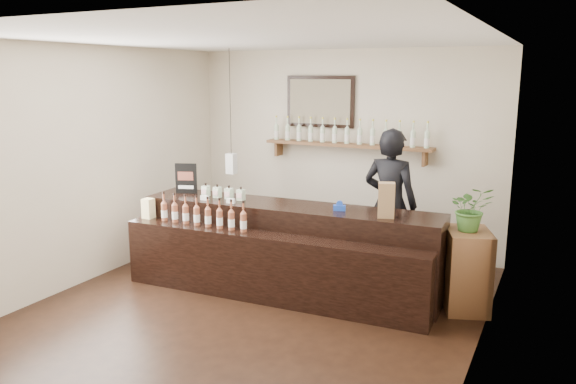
# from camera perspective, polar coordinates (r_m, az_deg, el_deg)

# --- Properties ---
(ground) EXTENTS (5.00, 5.00, 0.00)m
(ground) POSITION_cam_1_polar(r_m,az_deg,el_deg) (6.17, -3.17, -11.63)
(ground) COLOR black
(ground) RESTS_ON ground
(room_shell) EXTENTS (5.00, 5.00, 5.00)m
(room_shell) POSITION_cam_1_polar(r_m,az_deg,el_deg) (5.71, -3.36, 4.25)
(room_shell) COLOR beige
(room_shell) RESTS_ON ground
(back_wall_decor) EXTENTS (2.66, 0.96, 1.69)m
(back_wall_decor) POSITION_cam_1_polar(r_m,az_deg,el_deg) (7.89, 4.38, 6.71)
(back_wall_decor) COLOR brown
(back_wall_decor) RESTS_ON ground
(counter) EXTENTS (3.58, 1.10, 1.16)m
(counter) POSITION_cam_1_polar(r_m,az_deg,el_deg) (6.47, -0.59, -6.07)
(counter) COLOR black
(counter) RESTS_ON ground
(promo_sign) EXTENTS (0.26, 0.12, 0.38)m
(promo_sign) POSITION_cam_1_polar(r_m,az_deg,el_deg) (7.13, -10.31, 1.36)
(promo_sign) COLOR black
(promo_sign) RESTS_ON counter
(paper_bag) EXTENTS (0.20, 0.17, 0.37)m
(paper_bag) POSITION_cam_1_polar(r_m,az_deg,el_deg) (5.91, 9.95, -0.83)
(paper_bag) COLOR olive
(paper_bag) RESTS_ON counter
(tape_dispenser) EXTENTS (0.14, 0.08, 0.11)m
(tape_dispenser) POSITION_cam_1_polar(r_m,az_deg,el_deg) (6.18, 5.25, -1.50)
(tape_dispenser) COLOR blue
(tape_dispenser) RESTS_ON counter
(side_cabinet) EXTENTS (0.61, 0.70, 0.86)m
(side_cabinet) POSITION_cam_1_polar(r_m,az_deg,el_deg) (6.28, 17.70, -7.56)
(side_cabinet) COLOR brown
(side_cabinet) RESTS_ON ground
(potted_plant) EXTENTS (0.54, 0.51, 0.48)m
(potted_plant) POSITION_cam_1_polar(r_m,az_deg,el_deg) (6.09, 18.09, -1.60)
(potted_plant) COLOR #3D6E2C
(potted_plant) RESTS_ON side_cabinet
(shopkeeper) EXTENTS (0.81, 0.58, 2.08)m
(shopkeeper) POSITION_cam_1_polar(r_m,az_deg,el_deg) (6.86, 10.36, -0.25)
(shopkeeper) COLOR black
(shopkeeper) RESTS_ON ground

